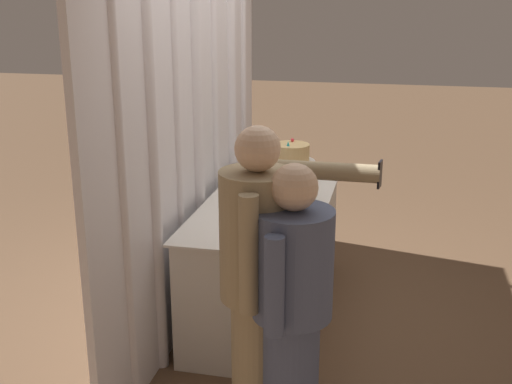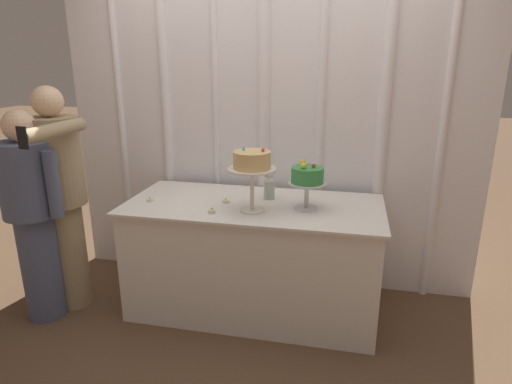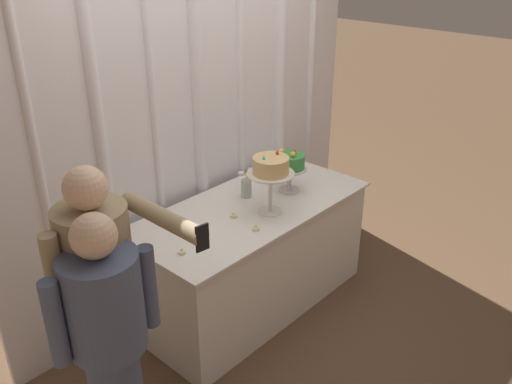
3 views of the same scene
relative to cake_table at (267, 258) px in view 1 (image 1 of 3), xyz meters
name	(u,v)px [view 1 (image 1 of 3)]	position (x,y,z in m)	size (l,w,h in m)	color
ground_plane	(281,312)	(0.00, -0.10, -0.40)	(24.00, 24.00, 0.00)	brown
draped_curtain	(195,100)	(0.02, 0.48, 1.05)	(3.17, 0.15, 2.78)	white
cake_table	(267,258)	(0.00, 0.00, 0.00)	(1.74, 0.80, 0.80)	white
cake_display_nearleft	(291,156)	(0.02, -0.15, 0.71)	(0.31, 0.31, 0.42)	silver
cake_display_nearright	(283,158)	(0.36, -0.04, 0.61)	(0.25, 0.25, 0.32)	silver
flower_vase	(252,184)	(0.08, 0.12, 0.49)	(0.11, 0.09, 0.21)	#B2C1B2
tealight_far_left	(260,240)	(-0.71, -0.11, 0.41)	(0.05, 0.05, 0.03)	beige
tealight_near_left	(298,213)	(-0.22, -0.24, 0.41)	(0.05, 0.05, 0.04)	beige
tealight_near_right	(264,210)	(-0.19, -0.02, 0.41)	(0.05, 0.05, 0.03)	beige
guest_girl_blue_dress	(259,279)	(-1.32, -0.24, 0.46)	(0.51, 0.71, 1.58)	#9E8966
guest_man_pink_jacket	(292,310)	(-1.41, -0.41, 0.38)	(0.52, 0.41, 1.44)	#4C5675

